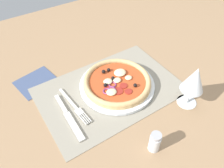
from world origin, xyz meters
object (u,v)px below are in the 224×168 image
object	(u,v)px
pizza	(117,81)
pepper_shaker	(155,142)
plate	(117,85)
fork	(75,107)
knife	(69,117)
wine_glass	(194,81)
napkin	(37,82)

from	to	relation	value
pizza	pepper_shaker	size ratio (longest dim) A/B	3.51
plate	fork	world-z (taller)	plate
knife	wine_glass	distance (cm)	39.85
plate	pizza	bearing A→B (deg)	22.18
plate	pizza	size ratio (longest dim) A/B	1.12
fork	wine_glass	bearing A→B (deg)	56.06
fork	napkin	size ratio (longest dim) A/B	1.35
knife	fork	bearing A→B (deg)	125.31
pepper_shaker	pizza	bearing A→B (deg)	-100.75
plate	pepper_shaker	distance (cm)	25.91
knife	pepper_shaker	size ratio (longest dim) A/B	2.99
pizza	napkin	xyz separation A→B (cm)	(23.06, -17.71, -2.48)
plate	pepper_shaker	xyz separation A→B (cm)	(4.85, 25.35, 2.27)
pizza	napkin	world-z (taller)	pizza
plate	pizza	world-z (taller)	pizza
pizza	fork	bearing A→B (deg)	2.63
pepper_shaker	wine_glass	bearing A→B (deg)	-161.43
pepper_shaker	knife	bearing A→B (deg)	-55.43
wine_glass	pizza	bearing A→B (deg)	-50.37
knife	wine_glass	size ratio (longest dim) A/B	1.34
wine_glass	fork	bearing A→B (deg)	-29.03
plate	pizza	xyz separation A→B (cm)	(0.04, 0.02, 1.67)
fork	pepper_shaker	size ratio (longest dim) A/B	2.70
pizza	fork	distance (cm)	16.83
knife	plate	bearing A→B (deg)	100.16
fork	napkin	bearing A→B (deg)	-165.88
pepper_shaker	plate	bearing A→B (deg)	-100.82
plate	fork	bearing A→B (deg)	2.68
pizza	wine_glass	world-z (taller)	wine_glass
pizza	knife	world-z (taller)	pizza
fork	plate	bearing A→B (deg)	87.77
pizza	pepper_shaker	world-z (taller)	pepper_shaker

